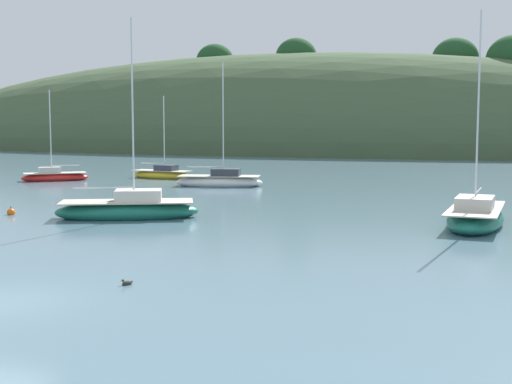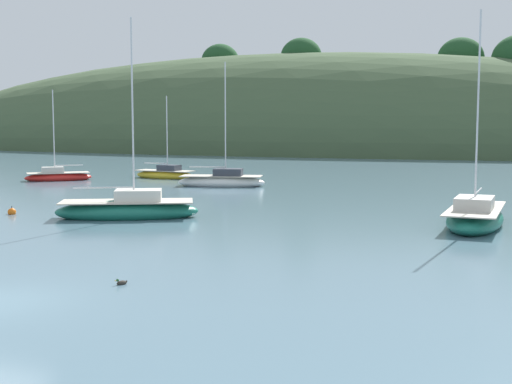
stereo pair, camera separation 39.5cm
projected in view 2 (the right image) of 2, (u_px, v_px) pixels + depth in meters
The scene contains 9 objects.
far_shoreline_hill at pixel (279, 151), 115.67m from camera, with size 150.00×36.00×33.97m.
sailboat_teal_outer at pixel (475, 218), 33.67m from camera, with size 2.71×7.53×10.40m.
sailboat_red_portside at pixel (58, 176), 59.65m from camera, with size 5.36×5.04×7.79m.
sailboat_blue_center at pixel (222, 181), 54.44m from camera, with size 7.11×3.92×9.71m.
sailboat_white_near at pixel (165, 174), 61.91m from camera, with size 5.79×2.27×7.36m.
sailboat_black_sloop at pixel (128, 209), 36.76m from camera, with size 7.72×5.60×10.53m.
mooring_buoy_channel at pixel (158, 198), 44.83m from camera, with size 0.44×0.44×0.54m.
mooring_buoy_inner at pixel (12, 212), 38.16m from camera, with size 0.44×0.44×0.54m.
duck_trailing at pixel (121, 283), 21.85m from camera, with size 0.31×0.41×0.24m.
Camera 2 is at (13.87, -15.34, 5.06)m, focal length 49.63 mm.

